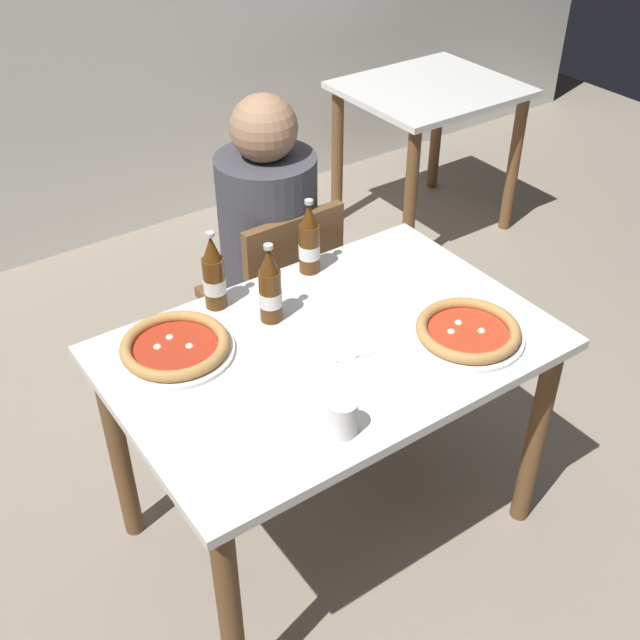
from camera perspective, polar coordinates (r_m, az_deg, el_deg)
The scene contains 12 objects.
ground_plane at distance 2.71m, azimuth 0.62°, elevation -14.30°, with size 8.00×8.00×0.00m, color gray.
dining_table_main at distance 2.25m, azimuth 0.73°, elevation -3.99°, with size 1.20×0.80×0.75m.
chair_behind_table at distance 2.84m, azimuth -3.01°, elevation 1.76°, with size 0.41×0.41×0.85m.
diner_seated at distance 2.82m, azimuth -3.64°, elevation 3.94°, with size 0.34×0.34×1.21m.
dining_table_background at distance 4.04m, azimuth 7.83°, elevation 14.29°, with size 0.80×0.70×0.75m.
pizza_margherita_near at distance 2.17m, azimuth -10.41°, elevation -1.93°, with size 0.32×0.32×0.04m.
pizza_marinara_far at distance 2.22m, azimuth 10.62°, elevation -0.84°, with size 0.31×0.31×0.04m.
beer_bottle_left at distance 2.43m, azimuth -0.79°, elevation 5.67°, with size 0.07×0.07×0.25m.
beer_bottle_center at distance 2.21m, azimuth -3.62°, elevation 2.27°, with size 0.07×0.07×0.25m.
beer_bottle_right at distance 2.28m, azimuth -7.67°, elevation 3.18°, with size 0.07×0.07×0.25m.
napkin_with_cutlery at distance 2.18m, azimuth 0.94°, elevation -1.64°, with size 0.21×0.21×0.01m.
paper_cup at distance 1.89m, azimuth 1.64°, elevation -7.03°, with size 0.07×0.07×0.10m, color white.
Camera 1 is at (-1.00, -1.39, 2.09)m, focal length 44.35 mm.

